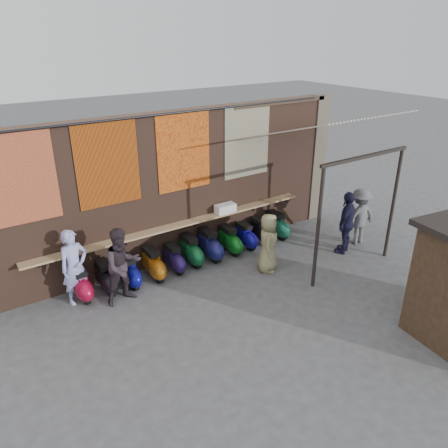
% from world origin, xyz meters
% --- Properties ---
extents(ground, '(70.00, 70.00, 0.00)m').
position_xyz_m(ground, '(0.00, 0.00, 0.00)').
color(ground, '#474749').
rests_on(ground, ground).
extents(brick_wall, '(10.00, 0.40, 4.00)m').
position_xyz_m(brick_wall, '(0.00, 2.70, 2.00)').
color(brick_wall, brown).
rests_on(brick_wall, ground).
extents(pier_right, '(0.50, 0.50, 4.00)m').
position_xyz_m(pier_right, '(5.20, 2.70, 2.00)').
color(pier_right, '#4C4238').
rests_on(pier_right, ground).
extents(eating_counter, '(8.00, 0.32, 0.05)m').
position_xyz_m(eating_counter, '(0.00, 2.33, 1.10)').
color(eating_counter, '#9E7A51').
rests_on(eating_counter, brick_wall).
extents(shelf_box, '(0.58, 0.28, 0.25)m').
position_xyz_m(shelf_box, '(1.45, 2.30, 1.25)').
color(shelf_box, white).
rests_on(shelf_box, eating_counter).
extents(tapestry_redgold, '(1.50, 0.02, 2.00)m').
position_xyz_m(tapestry_redgold, '(-3.60, 2.48, 3.00)').
color(tapestry_redgold, maroon).
rests_on(tapestry_redgold, brick_wall).
extents(tapestry_sun, '(1.50, 0.02, 2.00)m').
position_xyz_m(tapestry_sun, '(-1.70, 2.48, 3.00)').
color(tapestry_sun, '#E65B0D').
rests_on(tapestry_sun, brick_wall).
extents(tapestry_orange, '(1.50, 0.02, 2.00)m').
position_xyz_m(tapestry_orange, '(0.30, 2.48, 3.00)').
color(tapestry_orange, '#D2601A').
rests_on(tapestry_orange, brick_wall).
extents(tapestry_multi, '(1.50, 0.02, 2.00)m').
position_xyz_m(tapestry_multi, '(2.30, 2.48, 3.00)').
color(tapestry_multi, teal).
rests_on(tapestry_multi, brick_wall).
extents(hang_rail, '(9.50, 0.06, 0.06)m').
position_xyz_m(hang_rail, '(0.00, 2.47, 3.98)').
color(hang_rail, black).
rests_on(hang_rail, brick_wall).
extents(scooter_stool_0, '(0.36, 0.80, 0.76)m').
position_xyz_m(scooter_stool_0, '(-2.80, 2.04, 0.38)').
color(scooter_stool_0, '#AC0D2E').
rests_on(scooter_stool_0, ground).
extents(scooter_stool_1, '(0.36, 0.81, 0.77)m').
position_xyz_m(scooter_stool_1, '(-2.21, 2.02, 0.38)').
color(scooter_stool_1, black).
rests_on(scooter_stool_1, ground).
extents(scooter_stool_2, '(0.36, 0.80, 0.76)m').
position_xyz_m(scooter_stool_2, '(-1.64, 1.96, 0.38)').
color(scooter_stool_2, navy).
rests_on(scooter_stool_2, ground).
extents(scooter_stool_3, '(0.37, 0.82, 0.78)m').
position_xyz_m(scooter_stool_3, '(-0.99, 1.95, 0.39)').
color(scooter_stool_3, '#9B540E').
rests_on(scooter_stool_3, ground).
extents(scooter_stool_4, '(0.34, 0.75, 0.72)m').
position_xyz_m(scooter_stool_4, '(-0.39, 1.96, 0.36)').
color(scooter_stool_4, '#20134A').
rests_on(scooter_stool_4, ground).
extents(scooter_stool_5, '(0.38, 0.84, 0.80)m').
position_xyz_m(scooter_stool_5, '(0.15, 2.05, 0.40)').
color(scooter_stool_5, '#105129').
rests_on(scooter_stool_5, ground).
extents(scooter_stool_6, '(0.40, 0.88, 0.84)m').
position_xyz_m(scooter_stool_6, '(0.73, 2.01, 0.42)').
color(scooter_stool_6, '#181854').
rests_on(scooter_stool_6, ground).
extents(scooter_stool_7, '(0.37, 0.81, 0.77)m').
position_xyz_m(scooter_stool_7, '(1.39, 2.00, 0.39)').
color(scooter_stool_7, '#0D5E18').
rests_on(scooter_stool_7, ground).
extents(scooter_stool_8, '(0.34, 0.76, 0.72)m').
position_xyz_m(scooter_stool_8, '(1.96, 2.01, 0.36)').
color(scooter_stool_8, '#120D90').
rests_on(scooter_stool_8, ground).
extents(scooter_stool_9, '(0.35, 0.77, 0.73)m').
position_xyz_m(scooter_stool_9, '(2.53, 2.02, 0.37)').
color(scooter_stool_9, black).
rests_on(scooter_stool_9, ground).
extents(scooter_stool_10, '(0.37, 0.83, 0.79)m').
position_xyz_m(scooter_stool_10, '(3.17, 2.05, 0.39)').
color(scooter_stool_10, '#175C43').
rests_on(scooter_stool_10, ground).
extents(diner_left, '(0.73, 0.56, 1.81)m').
position_xyz_m(diner_left, '(-2.89, 2.00, 0.91)').
color(diner_left, '#9DA4E4').
rests_on(diner_left, ground).
extents(diner_right, '(0.95, 0.76, 1.84)m').
position_xyz_m(diner_right, '(-1.98, 1.40, 0.92)').
color(diner_right, '#2D232A').
rests_on(diner_right, ground).
extents(shopper_navy, '(1.15, 0.84, 1.81)m').
position_xyz_m(shopper_navy, '(4.13, 0.23, 0.90)').
color(shopper_navy, '#181734').
rests_on(shopper_navy, ground).
extents(shopper_grey, '(1.15, 0.75, 1.68)m').
position_xyz_m(shopper_grey, '(4.90, 0.43, 0.84)').
color(shopper_grey, '#5C5C61').
rests_on(shopper_grey, ground).
extents(shopper_tan, '(0.89, 0.92, 1.59)m').
position_xyz_m(shopper_tan, '(1.65, 0.64, 0.80)').
color(shopper_tan, '#888057').
rests_on(shopper_tan, ground).
extents(stall_shelf, '(1.82, 0.35, 0.06)m').
position_xyz_m(stall_shelf, '(3.55, -2.94, 0.87)').
color(stall_shelf, '#473321').
rests_on(stall_shelf, market_stall).
extents(awning_canvas, '(3.20, 3.28, 0.97)m').
position_xyz_m(awning_canvas, '(3.50, 0.90, 3.55)').
color(awning_canvas, beige).
rests_on(awning_canvas, brick_wall).
extents(awning_ledger, '(3.30, 0.08, 0.12)m').
position_xyz_m(awning_ledger, '(3.50, 2.49, 3.95)').
color(awning_ledger, '#33261C').
rests_on(awning_ledger, brick_wall).
extents(awning_header, '(3.00, 0.08, 0.08)m').
position_xyz_m(awning_header, '(3.50, -0.60, 3.08)').
color(awning_header, black).
rests_on(awning_header, awning_post_left).
extents(awning_post_left, '(0.09, 0.09, 3.10)m').
position_xyz_m(awning_post_left, '(2.10, -0.60, 1.55)').
color(awning_post_left, black).
rests_on(awning_post_left, ground).
extents(awning_post_right, '(0.09, 0.09, 3.10)m').
position_xyz_m(awning_post_right, '(4.90, -0.60, 1.55)').
color(awning_post_right, black).
rests_on(awning_post_right, ground).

